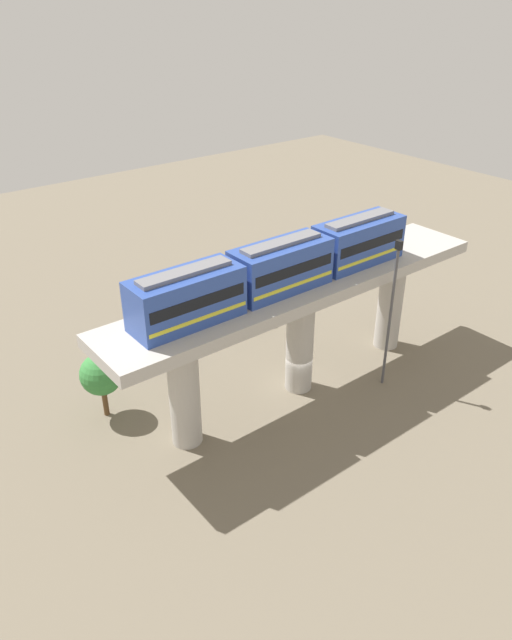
{
  "coord_description": "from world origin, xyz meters",
  "views": [
    {
      "loc": [
        25.88,
        -24.28,
        25.11
      ],
      "look_at": [
        -2.5,
        -1.87,
        5.03
      ],
      "focal_mm": 33.69,
      "sensor_mm": 36.0,
      "label": 1
    }
  ],
  "objects": [
    {
      "name": "parked_car_white",
      "position": [
        -9.45,
        2.73,
        0.74
      ],
      "size": [
        2.58,
        4.47,
        1.76
      ],
      "rotation": [
        0.0,
        0.0,
        -0.2
      ],
      "color": "white",
      "rests_on": "ground"
    },
    {
      "name": "signal_post",
      "position": [
        3.4,
        5.14,
        6.02
      ],
      "size": [
        0.44,
        0.28,
        10.98
      ],
      "color": "#4C4C51",
      "rests_on": "ground"
    },
    {
      "name": "ground_plane",
      "position": [
        0.0,
        0.0,
        0.0
      ],
      "size": [
        120.0,
        120.0,
        0.0
      ],
      "primitive_type": "plane",
      "color": "#706654"
    },
    {
      "name": "parked_car_blue",
      "position": [
        -9.79,
        -5.71,
        0.74
      ],
      "size": [
        2.33,
        4.4,
        1.76
      ],
      "rotation": [
        0.0,
        0.0,
        0.13
      ],
      "color": "#284CB7",
      "rests_on": "ground"
    },
    {
      "name": "train",
      "position": [
        0.0,
        -1.87,
        9.91
      ],
      "size": [
        2.64,
        20.5,
        3.24
      ],
      "color": "#2D4CA5",
      "rests_on": "viaduct"
    },
    {
      "name": "viaduct",
      "position": [
        0.0,
        0.0,
        6.28
      ],
      "size": [
        5.2,
        28.85,
        8.38
      ],
      "color": "#B7B2AA",
      "rests_on": "ground"
    },
    {
      "name": "tree_near_viaduct",
      "position": [
        -5.57,
        -12.21,
        3.2
      ],
      "size": [
        2.78,
        2.78,
        4.62
      ],
      "color": "brown",
      "rests_on": "ground"
    }
  ]
}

